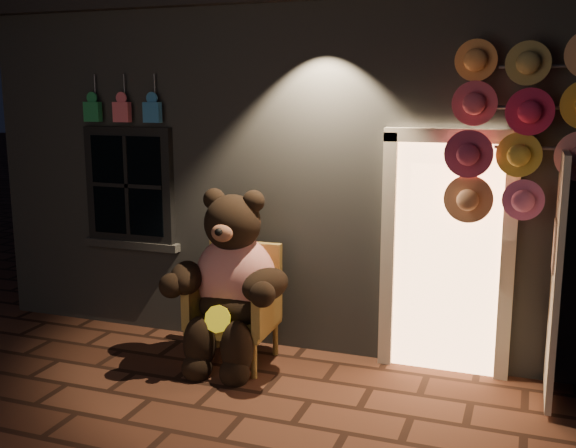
% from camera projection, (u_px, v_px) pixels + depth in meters
% --- Properties ---
extents(ground, '(60.00, 60.00, 0.00)m').
position_uv_depth(ground, '(243.00, 415.00, 5.29)').
color(ground, brown).
rests_on(ground, ground).
extents(shop_building, '(7.30, 5.95, 3.51)m').
position_uv_depth(shop_building, '(366.00, 153.00, 8.64)').
color(shop_building, slate).
rests_on(shop_building, ground).
extents(wicker_armchair, '(0.78, 0.70, 1.09)m').
position_uv_depth(wicker_armchair, '(238.00, 303.00, 6.32)').
color(wicker_armchair, '#B19044').
rests_on(wicker_armchair, ground).
extents(teddy_bear, '(1.22, 0.96, 1.68)m').
position_uv_depth(teddy_bear, '(231.00, 282.00, 6.14)').
color(teddy_bear, red).
rests_on(teddy_bear, ground).
extents(hat_rack, '(1.68, 0.22, 2.93)m').
position_uv_depth(hat_rack, '(547.00, 124.00, 5.33)').
color(hat_rack, '#59595E').
rests_on(hat_rack, ground).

